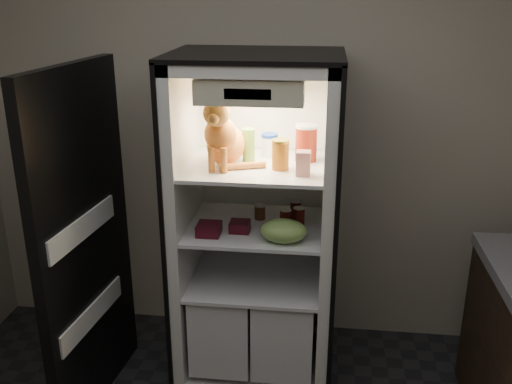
# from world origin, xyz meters

# --- Properties ---
(room_shell) EXTENTS (3.60, 3.60, 3.60)m
(room_shell) POSITION_xyz_m (0.00, 0.00, 1.62)
(room_shell) COLOR white
(room_shell) RESTS_ON floor
(refrigerator) EXTENTS (0.90, 0.72, 1.88)m
(refrigerator) POSITION_xyz_m (0.00, 1.38, 0.79)
(refrigerator) COLOR white
(refrigerator) RESTS_ON floor
(fridge_door) EXTENTS (0.15, 0.87, 1.85)m
(fridge_door) POSITION_xyz_m (-0.85, 0.98, 0.91)
(fridge_door) COLOR black
(fridge_door) RESTS_ON floor
(tabby_cat) EXTENTS (0.34, 0.39, 0.41)m
(tabby_cat) POSITION_xyz_m (-0.16, 1.27, 1.44)
(tabby_cat) COLOR #BD4C18
(tabby_cat) RESTS_ON refrigerator
(parmesan_shaker) EXTENTS (0.07, 0.07, 0.18)m
(parmesan_shaker) POSITION_xyz_m (-0.04, 1.39, 1.38)
(parmesan_shaker) COLOR #227F2D
(parmesan_shaker) RESTS_ON refrigerator
(mayo_tub) EXTENTS (0.09, 0.09, 0.13)m
(mayo_tub) POSITION_xyz_m (0.06, 1.49, 1.35)
(mayo_tub) COLOR white
(mayo_tub) RESTS_ON refrigerator
(salsa_jar) EXTENTS (0.09, 0.09, 0.16)m
(salsa_jar) POSITION_xyz_m (0.14, 1.25, 1.37)
(salsa_jar) COLOR maroon
(salsa_jar) RESTS_ON refrigerator
(pepper_jar) EXTENTS (0.12, 0.12, 0.20)m
(pepper_jar) POSITION_xyz_m (0.26, 1.42, 1.39)
(pepper_jar) COLOR maroon
(pepper_jar) RESTS_ON refrigerator
(cream_carton) EXTENTS (0.07, 0.07, 0.12)m
(cream_carton) POSITION_xyz_m (0.26, 1.17, 1.35)
(cream_carton) COLOR silver
(cream_carton) RESTS_ON refrigerator
(soda_can_a) EXTENTS (0.06, 0.06, 0.11)m
(soda_can_a) POSITION_xyz_m (0.22, 1.42, 1.00)
(soda_can_a) COLOR black
(soda_can_a) RESTS_ON refrigerator
(soda_can_b) EXTENTS (0.06, 0.06, 0.12)m
(soda_can_b) POSITION_xyz_m (0.24, 1.31, 1.00)
(soda_can_b) COLOR black
(soda_can_b) RESTS_ON refrigerator
(soda_can_c) EXTENTS (0.06, 0.06, 0.12)m
(soda_can_c) POSITION_xyz_m (0.17, 1.28, 1.00)
(soda_can_c) COLOR black
(soda_can_c) RESTS_ON refrigerator
(condiment_jar) EXTENTS (0.06, 0.06, 0.09)m
(condiment_jar) POSITION_xyz_m (0.02, 1.41, 0.98)
(condiment_jar) COLOR #542C18
(condiment_jar) RESTS_ON refrigerator
(grape_bag) EXTENTS (0.24, 0.18, 0.12)m
(grape_bag) POSITION_xyz_m (0.17, 1.12, 1.00)
(grape_bag) COLOR #74AA4F
(grape_bag) RESTS_ON refrigerator
(berry_box_left) EXTENTS (0.12, 0.12, 0.06)m
(berry_box_left) POSITION_xyz_m (-0.23, 1.16, 0.97)
(berry_box_left) COLOR #4A0C17
(berry_box_left) RESTS_ON refrigerator
(berry_box_right) EXTENTS (0.11, 0.11, 0.05)m
(berry_box_right) POSITION_xyz_m (-0.07, 1.22, 0.97)
(berry_box_right) COLOR #4A0C17
(berry_box_right) RESTS_ON refrigerator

